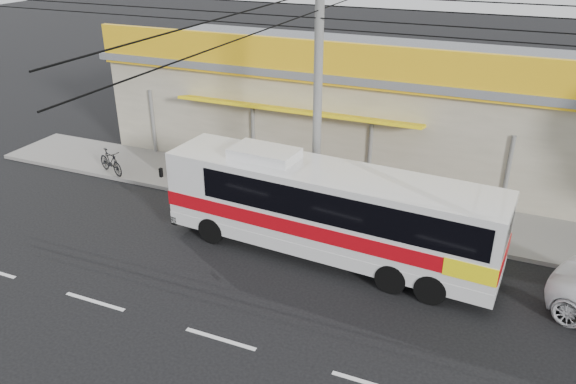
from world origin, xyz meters
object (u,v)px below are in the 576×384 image
at_px(motorbike_red, 186,161).
at_px(utility_pole, 320,10).
at_px(motorbike_dark, 111,162).
at_px(coach_bus, 332,207).

relative_size(motorbike_red, utility_pole, 0.05).
distance_m(motorbike_red, motorbike_dark, 3.11).
bearing_deg(coach_bus, motorbike_dark, 171.47).
bearing_deg(utility_pole, coach_bus, -56.19).
xyz_separation_m(motorbike_dark, utility_pole, (9.23, -0.50, 6.56)).
height_order(motorbike_red, motorbike_dark, motorbike_dark).
height_order(motorbike_dark, utility_pole, utility_pole).
bearing_deg(motorbike_dark, motorbike_red, -41.14).
height_order(coach_bus, utility_pole, utility_pole).
distance_m(coach_bus, motorbike_dark, 10.77).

